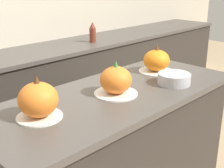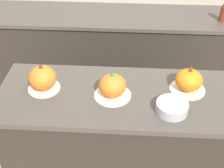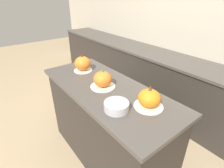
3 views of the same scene
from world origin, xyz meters
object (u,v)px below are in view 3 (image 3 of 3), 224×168
pumpkin_cake_left (83,64)px  pumpkin_cake_right (149,99)px  pumpkin_cake_center (103,80)px  mixing_bowl (116,106)px

pumpkin_cake_left → pumpkin_cake_right: (0.93, 0.05, -0.01)m
pumpkin_cake_center → mixing_bowl: bearing=-19.5°
pumpkin_cake_left → pumpkin_cake_center: 0.45m
pumpkin_cake_right → pumpkin_cake_left: bearing=-176.9°
pumpkin_cake_center → mixing_bowl: (0.36, -0.13, -0.04)m
pumpkin_cake_center → mixing_bowl: pumpkin_cake_center is taller
pumpkin_cake_left → mixing_bowl: bearing=-11.9°
pumpkin_cake_center → pumpkin_cake_right: (0.48, 0.09, -0.00)m
pumpkin_cake_right → pumpkin_cake_center: bearing=-169.0°
pumpkin_cake_center → pumpkin_cake_right: bearing=11.0°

